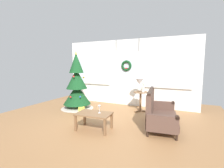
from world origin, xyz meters
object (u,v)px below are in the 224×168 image
table_lamp (139,83)px  gift_box (82,109)px  coffee_table (94,116)px  christmas_tree (77,87)px  side_table (141,97)px  flower_vase (143,89)px  settee_sofa (158,112)px  wine_glass (99,107)px

table_lamp → gift_box: size_ratio=2.67×
table_lamp → gift_box: bearing=-152.7°
table_lamp → coffee_table: size_ratio=0.50×
christmas_tree → side_table: christmas_tree is taller
flower_vase → side_table: bearing=149.0°
christmas_tree → flower_vase: 2.36m
settee_sofa → coffee_table: (-1.39, -0.84, -0.02)m
christmas_tree → flower_vase: bearing=12.6°
settee_sofa → gift_box: size_ratio=9.23×
settee_sofa → gift_box: 2.59m
coffee_table → gift_box: size_ratio=5.34×
table_lamp → flower_vase: 0.25m
side_table → coffee_table: bearing=-107.8°
christmas_tree → wine_glass: christmas_tree is taller
side_table → wine_glass: 2.00m
table_lamp → gift_box: (-1.75, -0.91, -0.88)m
table_lamp → wine_glass: table_lamp is taller
christmas_tree → coffee_table: size_ratio=2.35×
coffee_table → gift_box: 1.65m
settee_sofa → flower_vase: bearing=120.7°
settee_sofa → flower_vase: size_ratio=4.35×
side_table → gift_box: 2.05m
settee_sofa → gift_box: bearing=173.5°
flower_vase → gift_box: flower_vase is taller
table_lamp → side_table: bearing=-33.7°
side_table → christmas_tree: bearing=-165.3°
wine_glass → settee_sofa: bearing=31.3°
gift_box → flower_vase: bearing=22.9°
side_table → coffee_table: (-0.64, -2.00, -0.13)m
settee_sofa → flower_vase: (-0.65, 1.10, 0.42)m
settee_sofa → wine_glass: bearing=-148.7°
christmas_tree → flower_vase: (2.30, 0.52, 0.01)m
coffee_table → wine_glass: size_ratio=4.52×
settee_sofa → table_lamp: size_ratio=3.46×
side_table → coffee_table: 2.10m
christmas_tree → table_lamp: bearing=16.0°
flower_vase → table_lamp: bearing=148.0°
settee_sofa → table_lamp: bearing=124.1°
table_lamp → settee_sofa: bearing=-55.9°
christmas_tree → wine_glass: size_ratio=10.61×
coffee_table → wine_glass: 0.24m
flower_vase → gift_box: (-1.91, -0.81, -0.71)m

